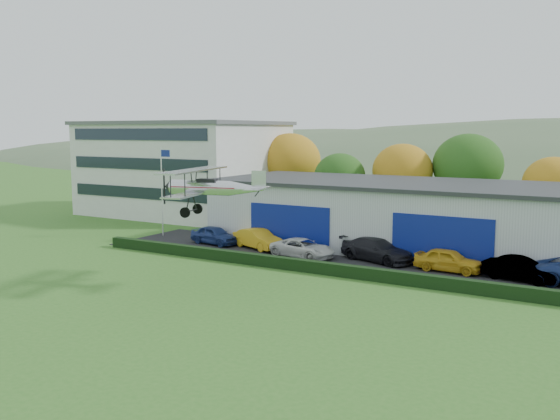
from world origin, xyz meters
The scene contains 15 objects.
ground centered at (0.00, 0.00, 0.00)m, with size 300.00×300.00×0.00m, color #336B21.
apron centered at (3.00, 21.00, 0.03)m, with size 48.00×9.00×0.05m, color black.
hedge centered at (3.00, 16.20, 0.40)m, with size 46.00×0.60×0.80m, color black.
hangar centered at (5.00, 27.98, 2.66)m, with size 40.60×12.60×5.30m.
office_block centered at (-28.00, 35.00, 5.21)m, with size 20.60×15.60×10.40m.
flagpole centered at (-19.88, 22.00, 4.78)m, with size 1.05×0.10×8.00m.
tree_belt centered at (0.85, 40.62, 5.61)m, with size 75.70×13.22×10.12m.
distant_hills centered at (-4.38, 140.00, -13.05)m, with size 430.00×196.00×56.00m.
car_0 centered at (-13.49, 20.96, 0.80)m, with size 1.78×4.42×1.51m, color navy.
car_1 centered at (-9.41, 21.19, 0.83)m, with size 1.65×4.74×1.56m, color gold.
car_2 centered at (-4.73, 19.99, 0.74)m, with size 2.29×4.96×1.38m, color silver.
car_3 centered at (0.50, 21.57, 0.87)m, with size 2.31×5.67×1.65m, color black.
car_4 centered at (5.80, 20.90, 0.82)m, with size 1.81×4.49×1.53m, color gold.
car_5 centered at (10.35, 20.63, 0.79)m, with size 1.57×4.52×1.49m, color gray.
biplane centered at (-6.00, 10.29, 6.06)m, with size 6.72×7.64×2.85m.
Camera 1 is at (15.85, -18.77, 9.39)m, focal length 38.66 mm.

